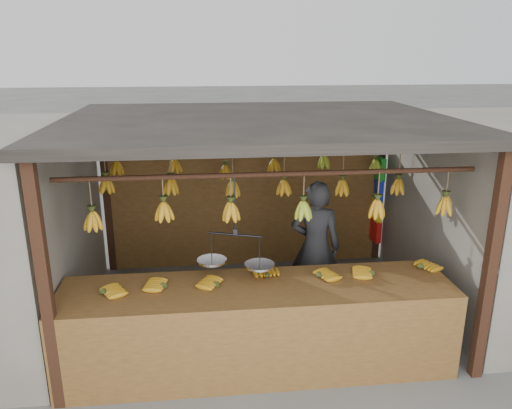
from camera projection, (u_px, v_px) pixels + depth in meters
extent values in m
plane|color=#5B5B57|center=(259.00, 311.00, 6.21)|extent=(80.00, 80.00, 0.00)
cube|color=black|center=(46.00, 292.00, 4.23)|extent=(0.10, 0.10, 2.30)
cube|color=black|center=(490.00, 270.00, 4.66)|extent=(0.10, 0.10, 2.30)
cube|color=black|center=(107.00, 194.00, 7.08)|extent=(0.10, 0.10, 2.30)
cube|color=black|center=(379.00, 186.00, 7.50)|extent=(0.10, 0.10, 2.30)
cube|color=black|center=(259.00, 122.00, 5.51)|extent=(4.30, 3.30, 0.10)
cylinder|color=black|center=(271.00, 174.00, 4.67)|extent=(4.00, 0.05, 0.05)
cylinder|color=black|center=(259.00, 153.00, 5.62)|extent=(4.00, 0.05, 0.05)
cylinder|color=black|center=(250.00, 138.00, 6.56)|extent=(4.00, 0.05, 0.05)
cube|color=brown|center=(247.00, 206.00, 7.37)|extent=(4.00, 0.06, 1.80)
cube|color=brown|center=(258.00, 290.00, 4.90)|extent=(3.87, 0.86, 0.08)
cube|color=brown|center=(263.00, 351.00, 4.61)|extent=(3.87, 0.04, 0.90)
cube|color=black|center=(60.00, 365.00, 4.48)|extent=(0.07, 0.07, 0.82)
cube|color=black|center=(449.00, 340.00, 4.86)|extent=(0.07, 0.07, 0.82)
cube|color=black|center=(79.00, 321.00, 5.20)|extent=(0.07, 0.07, 0.82)
cube|color=black|center=(416.00, 302.00, 5.58)|extent=(0.07, 0.07, 0.82)
ellipsoid|color=#B47913|center=(104.00, 294.00, 4.67)|extent=(0.30, 0.28, 0.06)
ellipsoid|color=#B47913|center=(164.00, 285.00, 4.84)|extent=(0.27, 0.22, 0.06)
ellipsoid|color=#B47913|center=(217.00, 284.00, 4.86)|extent=(0.30, 0.28, 0.06)
ellipsoid|color=#B47913|center=(268.00, 276.00, 5.04)|extent=(0.20, 0.25, 0.06)
ellipsoid|color=#B47913|center=(320.00, 277.00, 5.02)|extent=(0.29, 0.26, 0.06)
ellipsoid|color=#B47913|center=(371.00, 273.00, 5.10)|extent=(0.28, 0.24, 0.06)
ellipsoid|color=#B47913|center=(423.00, 268.00, 5.23)|extent=(0.30, 0.27, 0.06)
ellipsoid|color=#B47913|center=(93.00, 221.00, 4.66)|extent=(0.16, 0.16, 0.28)
ellipsoid|color=#B47913|center=(164.00, 211.00, 4.65)|extent=(0.16, 0.16, 0.28)
ellipsoid|color=#B47913|center=(231.00, 212.00, 4.73)|extent=(0.16, 0.16, 0.28)
ellipsoid|color=#92A523|center=(303.00, 210.00, 4.85)|extent=(0.16, 0.16, 0.28)
ellipsoid|color=#B47913|center=(377.00, 209.00, 4.86)|extent=(0.16, 0.16, 0.28)
ellipsoid|color=#B47913|center=(445.00, 205.00, 4.96)|extent=(0.16, 0.16, 0.28)
ellipsoid|color=#B47913|center=(107.00, 185.00, 5.54)|extent=(0.16, 0.16, 0.28)
ellipsoid|color=#B47913|center=(171.00, 186.00, 5.59)|extent=(0.16, 0.16, 0.28)
ellipsoid|color=#B47913|center=(233.00, 189.00, 5.68)|extent=(0.16, 0.16, 0.28)
ellipsoid|color=#B47913|center=(284.00, 187.00, 5.78)|extent=(0.16, 0.16, 0.28)
ellipsoid|color=#B47913|center=(342.00, 188.00, 5.80)|extent=(0.16, 0.16, 0.28)
ellipsoid|color=#B47913|center=(398.00, 187.00, 5.89)|extent=(0.16, 0.16, 0.28)
ellipsoid|color=#B47913|center=(117.00, 168.00, 6.44)|extent=(0.16, 0.16, 0.28)
ellipsoid|color=#B47913|center=(175.00, 166.00, 6.53)|extent=(0.16, 0.16, 0.28)
ellipsoid|color=#B47913|center=(225.00, 172.00, 6.63)|extent=(0.16, 0.16, 0.28)
ellipsoid|color=#B47913|center=(274.00, 165.00, 6.74)|extent=(0.16, 0.16, 0.28)
ellipsoid|color=#92A523|center=(324.00, 162.00, 6.78)|extent=(0.16, 0.16, 0.28)
ellipsoid|color=#92A523|center=(375.00, 166.00, 6.89)|extent=(0.16, 0.16, 0.28)
cylinder|color=black|center=(235.00, 206.00, 4.72)|extent=(0.02, 0.02, 0.59)
cylinder|color=black|center=(235.00, 235.00, 4.81)|extent=(0.51, 0.20, 0.02)
cylinder|color=silver|center=(212.00, 261.00, 4.95)|extent=(0.29, 0.29, 0.02)
cylinder|color=silver|center=(260.00, 266.00, 4.84)|extent=(0.29, 0.29, 0.02)
imported|color=#262628|center=(315.00, 247.00, 6.05)|extent=(0.69, 0.54, 1.66)
cube|color=#199926|center=(380.00, 169.00, 7.26)|extent=(0.08, 0.26, 0.34)
cube|color=#1426BF|center=(379.00, 190.00, 7.36)|extent=(0.08, 0.26, 0.34)
cube|color=yellow|center=(377.00, 210.00, 7.45)|extent=(0.08, 0.26, 0.34)
cube|color=red|center=(376.00, 230.00, 7.55)|extent=(0.08, 0.26, 0.34)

